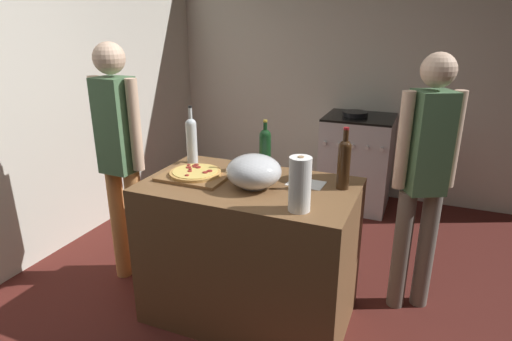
{
  "coord_description": "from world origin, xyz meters",
  "views": [
    {
      "loc": [
        0.86,
        -1.42,
        1.8
      ],
      "look_at": [
        -0.06,
        0.81,
        0.94
      ],
      "focal_mm": 29.95,
      "sensor_mm": 36.0,
      "label": 1
    }
  ],
  "objects_px": {
    "mixing_bowl": "(254,171)",
    "wine_bottle_clear": "(192,139)",
    "pizza": "(195,172)",
    "stove": "(356,162)",
    "paper_towel_roll": "(300,184)",
    "person_in_stripes": "(119,152)",
    "person_in_red": "(424,172)",
    "wine_bottle_green": "(265,150)",
    "wine_bottle_dark": "(344,162)"
  },
  "relations": [
    {
      "from": "mixing_bowl",
      "to": "wine_bottle_clear",
      "type": "xyz_separation_m",
      "value": [
        -0.55,
        0.25,
        0.07
      ]
    },
    {
      "from": "pizza",
      "to": "stove",
      "type": "xyz_separation_m",
      "value": [
        0.65,
        2.0,
        -0.46
      ]
    },
    {
      "from": "paper_towel_roll",
      "to": "stove",
      "type": "distance_m",
      "value": 2.29
    },
    {
      "from": "pizza",
      "to": "person_in_stripes",
      "type": "xyz_separation_m",
      "value": [
        -0.61,
        0.06,
        0.04
      ]
    },
    {
      "from": "paper_towel_roll",
      "to": "person_in_red",
      "type": "distance_m",
      "value": 0.92
    },
    {
      "from": "wine_bottle_green",
      "to": "wine_bottle_dark",
      "type": "bearing_deg",
      "value": -7.51
    },
    {
      "from": "pizza",
      "to": "wine_bottle_green",
      "type": "distance_m",
      "value": 0.45
    },
    {
      "from": "mixing_bowl",
      "to": "paper_towel_roll",
      "type": "xyz_separation_m",
      "value": [
        0.33,
        -0.2,
        0.04
      ]
    },
    {
      "from": "mixing_bowl",
      "to": "wine_bottle_clear",
      "type": "height_order",
      "value": "wine_bottle_clear"
    },
    {
      "from": "paper_towel_roll",
      "to": "person_in_stripes",
      "type": "distance_m",
      "value": 1.36
    },
    {
      "from": "wine_bottle_dark",
      "to": "paper_towel_roll",
      "type": "bearing_deg",
      "value": -110.21
    },
    {
      "from": "wine_bottle_clear",
      "to": "person_in_red",
      "type": "xyz_separation_m",
      "value": [
        1.44,
        0.27,
        -0.12
      ]
    },
    {
      "from": "wine_bottle_dark",
      "to": "wine_bottle_clear",
      "type": "xyz_separation_m",
      "value": [
        -1.02,
        0.07,
        0.01
      ]
    },
    {
      "from": "person_in_red",
      "to": "paper_towel_roll",
      "type": "bearing_deg",
      "value": -127.9
    },
    {
      "from": "wine_bottle_clear",
      "to": "stove",
      "type": "xyz_separation_m",
      "value": [
        0.8,
        1.77,
        -0.59
      ]
    },
    {
      "from": "stove",
      "to": "person_in_stripes",
      "type": "height_order",
      "value": "person_in_stripes"
    },
    {
      "from": "wine_bottle_green",
      "to": "person_in_red",
      "type": "distance_m",
      "value": 0.96
    },
    {
      "from": "paper_towel_roll",
      "to": "person_in_stripes",
      "type": "relative_size",
      "value": 0.17
    },
    {
      "from": "wine_bottle_clear",
      "to": "person_in_red",
      "type": "relative_size",
      "value": 0.24
    },
    {
      "from": "paper_towel_roll",
      "to": "wine_bottle_dark",
      "type": "distance_m",
      "value": 0.4
    },
    {
      "from": "wine_bottle_dark",
      "to": "stove",
      "type": "distance_m",
      "value": 1.94
    },
    {
      "from": "wine_bottle_green",
      "to": "person_in_stripes",
      "type": "distance_m",
      "value": 0.99
    },
    {
      "from": "person_in_stripes",
      "to": "person_in_red",
      "type": "distance_m",
      "value": 1.94
    },
    {
      "from": "pizza",
      "to": "wine_bottle_green",
      "type": "bearing_deg",
      "value": 32.37
    },
    {
      "from": "person_in_red",
      "to": "person_in_stripes",
      "type": "bearing_deg",
      "value": -166.8
    },
    {
      "from": "paper_towel_roll",
      "to": "wine_bottle_green",
      "type": "height_order",
      "value": "wine_bottle_green"
    },
    {
      "from": "pizza",
      "to": "wine_bottle_clear",
      "type": "bearing_deg",
      "value": 124.0
    },
    {
      "from": "pizza",
      "to": "wine_bottle_clear",
      "type": "distance_m",
      "value": 0.31
    },
    {
      "from": "paper_towel_roll",
      "to": "wine_bottle_clear",
      "type": "height_order",
      "value": "wine_bottle_clear"
    },
    {
      "from": "mixing_bowl",
      "to": "pizza",
      "type": "bearing_deg",
      "value": 178.02
    },
    {
      "from": "pizza",
      "to": "paper_towel_roll",
      "type": "height_order",
      "value": "paper_towel_roll"
    },
    {
      "from": "wine_bottle_clear",
      "to": "wine_bottle_green",
      "type": "relative_size",
      "value": 1.14
    },
    {
      "from": "wine_bottle_clear",
      "to": "mixing_bowl",
      "type": "bearing_deg",
      "value": -24.35
    },
    {
      "from": "wine_bottle_dark",
      "to": "wine_bottle_green",
      "type": "relative_size",
      "value": 1.05
    },
    {
      "from": "mixing_bowl",
      "to": "paper_towel_roll",
      "type": "relative_size",
      "value": 1.11
    },
    {
      "from": "paper_towel_roll",
      "to": "person_in_stripes",
      "type": "bearing_deg",
      "value": 168.33
    },
    {
      "from": "paper_towel_roll",
      "to": "wine_bottle_clear",
      "type": "bearing_deg",
      "value": 152.92
    },
    {
      "from": "pizza",
      "to": "mixing_bowl",
      "type": "distance_m",
      "value": 0.39
    },
    {
      "from": "wine_bottle_green",
      "to": "pizza",
      "type": "bearing_deg",
      "value": -147.63
    },
    {
      "from": "wine_bottle_green",
      "to": "person_in_stripes",
      "type": "height_order",
      "value": "person_in_stripes"
    },
    {
      "from": "paper_towel_roll",
      "to": "wine_bottle_clear",
      "type": "distance_m",
      "value": 0.99
    },
    {
      "from": "mixing_bowl",
      "to": "wine_bottle_dark",
      "type": "distance_m",
      "value": 0.51
    },
    {
      "from": "pizza",
      "to": "stove",
      "type": "relative_size",
      "value": 0.32
    },
    {
      "from": "person_in_stripes",
      "to": "stove",
      "type": "bearing_deg",
      "value": 57.01
    },
    {
      "from": "wine_bottle_dark",
      "to": "wine_bottle_clear",
      "type": "relative_size",
      "value": 0.92
    },
    {
      "from": "pizza",
      "to": "wine_bottle_dark",
      "type": "bearing_deg",
      "value": 10.78
    },
    {
      "from": "wine_bottle_green",
      "to": "stove",
      "type": "bearing_deg",
      "value": 80.86
    },
    {
      "from": "pizza",
      "to": "person_in_red",
      "type": "distance_m",
      "value": 1.38
    },
    {
      "from": "wine_bottle_green",
      "to": "stove",
      "type": "xyz_separation_m",
      "value": [
        0.29,
        1.77,
        -0.58
      ]
    },
    {
      "from": "paper_towel_roll",
      "to": "wine_bottle_dark",
      "type": "relative_size",
      "value": 0.8
    }
  ]
}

